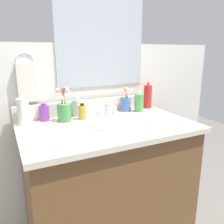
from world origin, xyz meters
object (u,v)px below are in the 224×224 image
bottle_cream_purple (44,113)px  bottle_gel_clear (77,107)px  bottle_toner_green (139,102)px  faucet (107,111)px  hand_towel (27,82)px  cup_blue_plastic (126,104)px  bottle_oil_amber (82,112)px  bottle_lotion_white (23,111)px  bottle_spray_red (148,96)px  cup_green (64,112)px

bottle_cream_purple → bottle_gel_clear: 0.20m
bottle_toner_green → bottle_gel_clear: 0.42m
faucet → bottle_cream_purple: bearing=170.9°
bottle_cream_purple → hand_towel: bearing=138.7°
faucet → cup_blue_plastic: 0.17m
bottle_toner_green → bottle_gel_clear: size_ratio=1.08×
hand_towel → bottle_oil_amber: size_ratio=2.31×
bottle_toner_green → bottle_lotion_white: bearing=177.7°
hand_towel → bottle_cream_purple: hand_towel is taller
bottle_spray_red → cup_green: 0.62m
cup_green → bottle_oil_amber: bearing=-4.6°
bottle_oil_amber → cup_green: (-0.11, 0.01, 0.01)m
bottle_oil_amber → cup_green: size_ratio=0.48×
bottle_toner_green → cup_blue_plastic: bearing=151.0°
faucet → bottle_cream_purple: 0.38m
bottle_gel_clear → bottle_spray_red: bearing=-1.3°
bottle_gel_clear → hand_towel: bearing=169.3°
cup_blue_plastic → bottle_toner_green: bearing=-29.0°
faucet → cup_green: (-0.27, 0.00, 0.03)m
bottle_gel_clear → bottle_lotion_white: 0.32m
bottle_lotion_white → bottle_toner_green: bearing=-2.3°
cup_blue_plastic → bottle_spray_red: bearing=4.4°
bottle_toner_green → bottle_lotion_white: 0.73m
bottle_cream_purple → bottle_spray_red: 0.72m
bottle_lotion_white → cup_green: 0.22m
bottle_gel_clear → bottle_oil_amber: 0.08m
bottle_cream_purple → bottle_spray_red: (0.72, -0.00, 0.04)m
bottle_lotion_white → cup_blue_plastic: 0.65m
faucet → cup_green: size_ratio=0.80×
bottle_cream_purple → cup_blue_plastic: 0.54m
bottle_lotion_white → bottle_oil_amber: (0.32, -0.04, -0.03)m
bottle_cream_purple → bottle_spray_red: bearing=-0.1°
bottle_toner_green → cup_blue_plastic: size_ratio=0.80×
hand_towel → cup_green: 0.27m
faucet → bottle_spray_red: bottle_spray_red is taller
cup_green → cup_blue_plastic: cup_green is taller
faucet → bottle_gel_clear: bottle_gel_clear is taller
hand_towel → cup_blue_plastic: (0.61, -0.08, -0.17)m
cup_green → bottle_lotion_white: bearing=171.9°
bottle_cream_purple → cup_green: size_ratio=0.52×
hand_towel → faucet: (0.44, -0.12, -0.19)m
faucet → cup_blue_plastic: (0.16, 0.05, 0.02)m
bottle_oil_amber → cup_blue_plastic: (0.33, 0.05, 0.01)m
faucet → cup_blue_plastic: cup_blue_plastic is taller
bottle_spray_red → cup_green: (-0.62, -0.06, -0.03)m
bottle_lotion_white → cup_green: bearing=-8.1°
faucet → bottle_oil_amber: size_ratio=1.68×
bottle_cream_purple → faucet: bearing=-9.1°
bottle_lotion_white → bottle_spray_red: (0.83, 0.03, 0.01)m
bottle_toner_green → bottle_oil_amber: bottle_toner_green is taller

